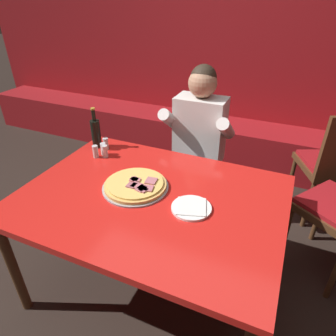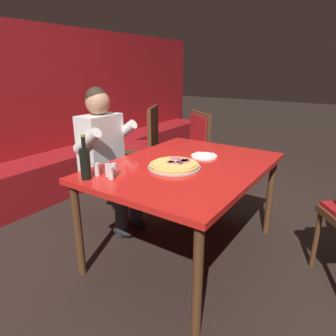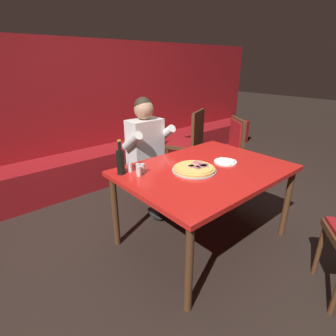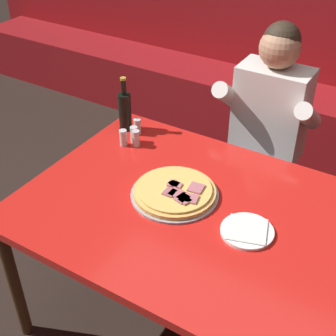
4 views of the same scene
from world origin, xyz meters
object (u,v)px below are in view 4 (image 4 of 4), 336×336
beer_bottle (125,110)px  diner_seated_blue_shirt (263,131)px  shaker_parmesan (137,127)px  main_dining_table (194,220)px  plate_white_paper (247,231)px  pizza (175,192)px  shaker_black_pepper (134,135)px  shaker_red_pepper_flakes (136,139)px  shaker_oregano (123,139)px

beer_bottle → diner_seated_blue_shirt: size_ratio=0.23×
shaker_parmesan → diner_seated_blue_shirt: 0.68m
diner_seated_blue_shirt → shaker_parmesan: bearing=-141.0°
main_dining_table → plate_white_paper: (0.25, -0.02, 0.08)m
main_dining_table → plate_white_paper: plate_white_paper is taller
main_dining_table → pizza: pizza is taller
plate_white_paper → shaker_black_pepper: (-0.76, 0.32, 0.03)m
shaker_parmesan → shaker_red_pepper_flakes: size_ratio=1.00×
beer_bottle → shaker_oregano: (0.08, -0.14, -0.07)m
beer_bottle → diner_seated_blue_shirt: 0.75m
beer_bottle → shaker_parmesan: size_ratio=3.40×
plate_white_paper → beer_bottle: beer_bottle is taller
main_dining_table → beer_bottle: beer_bottle is taller
main_dining_table → diner_seated_blue_shirt: size_ratio=1.13×
shaker_oregano → shaker_red_pepper_flakes: size_ratio=1.00×
shaker_oregano → diner_seated_blue_shirt: bearing=46.5°
pizza → shaker_red_pepper_flakes: (-0.37, 0.24, 0.02)m
beer_bottle → shaker_black_pepper: beer_bottle is taller
shaker_red_pepper_flakes → main_dining_table: bearing=-29.5°
shaker_black_pepper → diner_seated_blue_shirt: 0.71m
main_dining_table → shaker_oregano: bearing=155.6°
pizza → main_dining_table: bearing=-15.4°
plate_white_paper → shaker_oregano: size_ratio=2.44×
shaker_parmesan → shaker_red_pepper_flakes: 0.11m
shaker_black_pepper → diner_seated_blue_shirt: bearing=45.1°
plate_white_paper → diner_seated_blue_shirt: 0.86m
pizza → shaker_red_pepper_flakes: bearing=146.8°
shaker_red_pepper_flakes → diner_seated_blue_shirt: (0.47, 0.53, -0.08)m
beer_bottle → shaker_oregano: beer_bottle is taller
plate_white_paper → diner_seated_blue_shirt: diner_seated_blue_shirt is taller
plate_white_paper → beer_bottle: bearing=155.1°
pizza → shaker_red_pepper_flakes: 0.44m
pizza → plate_white_paper: 0.36m
beer_bottle → diner_seated_blue_shirt: bearing=34.3°
pizza → plate_white_paper: (0.36, -0.05, -0.01)m
plate_white_paper → shaker_red_pepper_flakes: bearing=158.0°
shaker_parmesan → shaker_oregano: bearing=-89.0°
main_dining_table → shaker_black_pepper: 0.60m
pizza → shaker_black_pepper: shaker_black_pepper is taller
shaker_red_pepper_flakes → shaker_oregano: bearing=-153.4°
shaker_parmesan → shaker_oregano: 0.13m
shaker_oregano → shaker_black_pepper: bearing=62.6°
shaker_red_pepper_flakes → shaker_black_pepper: bearing=140.1°
plate_white_paper → shaker_parmesan: size_ratio=2.44×
beer_bottle → shaker_black_pepper: (0.11, -0.08, -0.07)m
shaker_oregano → pizza: bearing=-26.6°
main_dining_table → shaker_black_pepper: size_ratio=16.76×
shaker_parmesan → shaker_black_pepper: (0.03, -0.07, 0.00)m
plate_white_paper → shaker_oregano: shaker_oregano is taller
shaker_parmesan → shaker_red_pepper_flakes: bearing=-59.0°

